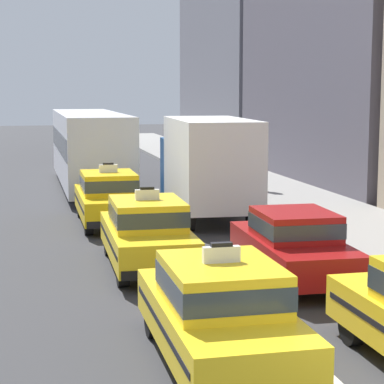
{
  "coord_description": "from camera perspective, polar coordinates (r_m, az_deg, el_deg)",
  "views": [
    {
      "loc": [
        -4.33,
        -6.67,
        4.21
      ],
      "look_at": [
        0.35,
        13.34,
        1.3
      ],
      "focal_mm": 68.29,
      "sensor_mm": 36.0,
      "label": 1
    }
  ],
  "objects": [
    {
      "name": "taxi_left_second",
      "position": [
        17.17,
        -3.55,
        -3.14
      ],
      "size": [
        1.92,
        4.6,
        1.96
      ],
      "color": "black",
      "rests_on": "ground"
    },
    {
      "name": "box_truck_right_third",
      "position": [
        24.04,
        1.11,
        2.26
      ],
      "size": [
        2.58,
        7.07,
        3.27
      ],
      "color": "black",
      "rests_on": "ground"
    },
    {
      "name": "lane_stripe_left_right",
      "position": [
        27.34,
        -3.89,
        -0.81
      ],
      "size": [
        0.14,
        80.0,
        0.01
      ],
      "primitive_type": "cube",
      "color": "silver",
      "rests_on": "ground"
    },
    {
      "name": "pedestrian_by_storefront",
      "position": [
        29.48,
        5.27,
        1.79
      ],
      "size": [
        0.36,
        0.24,
        1.69
      ],
      "color": "slate",
      "rests_on": "sidewalk_curb"
    },
    {
      "name": "sidewalk_curb",
      "position": [
        24.19,
        11.3,
        -1.94
      ],
      "size": [
        4.0,
        90.0,
        0.15
      ],
      "primitive_type": "cube",
      "color": "gray",
      "rests_on": "ground"
    },
    {
      "name": "bus_left_fourth",
      "position": [
        31.16,
        -8.03,
        3.58
      ],
      "size": [
        2.54,
        11.2,
        3.22
      ],
      "color": "black",
      "rests_on": "ground"
    },
    {
      "name": "taxi_left_nearest",
      "position": [
        11.17,
        2.14,
        -9.29
      ],
      "size": [
        1.85,
        4.57,
        1.96
      ],
      "color": "black",
      "rests_on": "ground"
    },
    {
      "name": "sedan_right_second",
      "position": [
        16.18,
        7.94,
        -4.01
      ],
      "size": [
        1.9,
        4.36,
        1.58
      ],
      "color": "black",
      "rests_on": "ground"
    },
    {
      "name": "taxi_left_third",
      "position": [
        22.8,
        -6.55,
        -0.39
      ],
      "size": [
        1.86,
        4.58,
        1.96
      ],
      "color": "black",
      "rests_on": "ground"
    }
  ]
}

